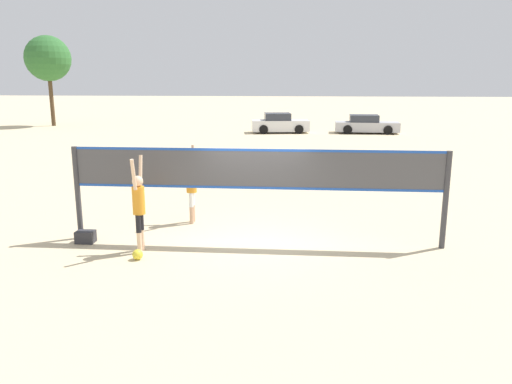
{
  "coord_description": "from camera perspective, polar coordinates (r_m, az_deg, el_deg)",
  "views": [
    {
      "loc": [
        0.98,
        -11.51,
        3.91
      ],
      "look_at": [
        0.0,
        0.0,
        1.27
      ],
      "focal_mm": 35.0,
      "sensor_mm": 36.0,
      "label": 1
    }
  ],
  "objects": [
    {
      "name": "player_blocker",
      "position": [
        13.69,
        -7.39,
        1.01
      ],
      "size": [
        0.28,
        0.7,
        2.12
      ],
      "rotation": [
        0.0,
        0.0,
        -1.57
      ],
      "color": "tan",
      "rests_on": "ground_plane"
    },
    {
      "name": "volleyball_net",
      "position": [
        11.78,
        0.0,
        1.7
      ],
      "size": [
        8.93,
        0.13,
        2.3
      ],
      "color": "#38383D",
      "rests_on": "ground_plane"
    },
    {
      "name": "player_spiker",
      "position": [
        11.57,
        -13.26,
        -1.17
      ],
      "size": [
        0.28,
        0.71,
        2.21
      ],
      "rotation": [
        0.0,
        0.0,
        1.57
      ],
      "color": "beige",
      "rests_on": "ground_plane"
    },
    {
      "name": "volleyball",
      "position": [
        11.37,
        -13.38,
        -6.96
      ],
      "size": [
        0.23,
        0.23,
        0.23
      ],
      "color": "yellow",
      "rests_on": "ground_plane"
    },
    {
      "name": "gear_bag",
      "position": [
        12.85,
        -18.9,
        -4.87
      ],
      "size": [
        0.44,
        0.32,
        0.29
      ],
      "color": "#2D2D33",
      "rests_on": "ground_plane"
    },
    {
      "name": "parked_car_near",
      "position": [
        36.83,
        2.72,
        7.79
      ],
      "size": [
        4.31,
        2.27,
        1.43
      ],
      "rotation": [
        0.0,
        0.0,
        0.13
      ],
      "color": "silver",
      "rests_on": "ground_plane"
    },
    {
      "name": "tree_left_cluster",
      "position": [
        45.39,
        -22.69,
        13.87
      ],
      "size": [
        3.66,
        3.66,
        7.31
      ],
      "color": "#4C3823",
      "rests_on": "ground_plane"
    },
    {
      "name": "parked_car_mid",
      "position": [
        37.39,
        12.48,
        7.5
      ],
      "size": [
        4.62,
        2.03,
        1.32
      ],
      "rotation": [
        0.0,
        0.0,
        -0.05
      ],
      "color": "#B7B7BC",
      "rests_on": "ground_plane"
    },
    {
      "name": "ground_plane",
      "position": [
        12.2,
        0.0,
        -5.81
      ],
      "size": [
        200.0,
        200.0,
        0.0
      ],
      "primitive_type": "plane",
      "color": "beige"
    }
  ]
}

